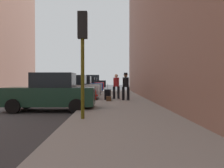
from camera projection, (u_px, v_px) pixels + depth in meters
sidewalk at (122, 109)px, 11.91m from camera, size 4.00×40.00×0.15m
parked_dark_green_sedan at (51, 93)px, 11.69m from camera, size 4.20×2.07×1.79m
parked_silver_sedan at (70, 89)px, 17.36m from camera, size 4.22×2.10×1.79m
parked_gray_coupe at (79, 87)px, 22.46m from camera, size 4.21×2.08×1.79m
parked_blue_sedan at (85, 85)px, 28.41m from camera, size 4.26×2.18×1.79m
parked_red_hatchback at (89, 84)px, 34.05m from camera, size 4.23×2.11×1.79m
parked_black_suv at (92, 83)px, 39.99m from camera, size 4.62×2.10×2.25m
fire_hydrant at (95, 95)px, 16.30m from camera, size 0.42×0.22×0.70m
traffic_light at (83, 41)px, 8.38m from camera, size 0.32×0.32×3.60m
pedestrian_in_red_jacket at (116, 85)px, 17.31m from camera, size 0.53×0.49×1.71m
pedestrian_with_fedora at (126, 85)px, 16.13m from camera, size 0.53×0.48×1.78m
rolling_suitcase at (108, 94)px, 16.56m from camera, size 0.44×0.61×1.04m
duffel_bag at (109, 99)px, 15.53m from camera, size 0.32×0.44×0.28m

